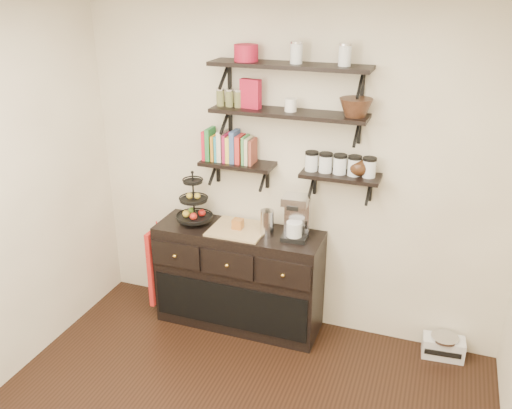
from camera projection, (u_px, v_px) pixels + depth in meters
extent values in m
cube|color=white|center=(185.00, 8.00, 2.34)|extent=(3.50, 3.50, 0.02)
cube|color=white|center=(292.00, 175.00, 4.38)|extent=(3.50, 0.02, 2.70)
cube|color=black|center=(289.00, 65.00, 3.92)|extent=(1.20, 0.27, 0.03)
cube|color=black|center=(230.00, 75.00, 4.23)|extent=(0.02, 0.03, 0.20)
cube|color=black|center=(363.00, 83.00, 3.90)|extent=(0.02, 0.03, 0.20)
cube|color=black|center=(288.00, 113.00, 4.05)|extent=(1.20, 0.27, 0.03)
cube|color=black|center=(230.00, 119.00, 4.36)|extent=(0.02, 0.03, 0.20)
cube|color=black|center=(359.00, 130.00, 4.04)|extent=(0.02, 0.03, 0.20)
cube|color=black|center=(237.00, 164.00, 4.37)|extent=(0.60, 0.25, 0.03)
cube|color=black|center=(218.00, 170.00, 4.57)|extent=(0.02, 0.03, 0.20)
cube|color=black|center=(268.00, 176.00, 4.44)|extent=(0.03, 0.03, 0.20)
cube|color=black|center=(340.00, 176.00, 4.10)|extent=(0.60, 0.25, 0.03)
cube|color=black|center=(315.00, 182.00, 4.31)|extent=(0.03, 0.03, 0.20)
cube|color=black|center=(371.00, 188.00, 4.17)|extent=(0.02, 0.03, 0.20)
cube|color=red|center=(208.00, 147.00, 4.41)|extent=(0.02, 0.15, 0.20)
cube|color=#297B3B|center=(212.00, 145.00, 4.39)|extent=(0.03, 0.15, 0.24)
cube|color=#C57E20|center=(216.00, 147.00, 4.38)|extent=(0.04, 0.15, 0.21)
cube|color=teal|center=(220.00, 145.00, 4.36)|extent=(0.03, 0.15, 0.25)
cube|color=beige|center=(224.00, 147.00, 4.36)|extent=(0.03, 0.15, 0.22)
cube|color=#AE1B4C|center=(229.00, 145.00, 4.34)|extent=(0.04, 0.15, 0.26)
cube|color=yellow|center=(233.00, 148.00, 4.33)|extent=(0.03, 0.15, 0.23)
cube|color=#3B578F|center=(237.00, 150.00, 4.33)|extent=(0.03, 0.15, 0.20)
cube|color=red|center=(242.00, 148.00, 4.31)|extent=(0.04, 0.15, 0.24)
cube|color=#459350|center=(247.00, 150.00, 4.30)|extent=(0.03, 0.15, 0.21)
cube|color=#C6BD93|center=(251.00, 148.00, 4.28)|extent=(0.03, 0.15, 0.25)
cube|color=brown|center=(255.00, 151.00, 4.28)|extent=(0.02, 0.15, 0.22)
cylinder|color=silver|center=(311.00, 162.00, 4.15)|extent=(0.10, 0.10, 0.13)
cylinder|color=silver|center=(326.00, 164.00, 4.11)|extent=(0.10, 0.10, 0.13)
cylinder|color=silver|center=(340.00, 165.00, 4.08)|extent=(0.10, 0.10, 0.13)
cylinder|color=silver|center=(354.00, 167.00, 4.04)|extent=(0.10, 0.10, 0.13)
cylinder|color=silver|center=(369.00, 169.00, 4.01)|extent=(0.10, 0.10, 0.13)
cube|color=black|center=(239.00, 277.00, 4.64)|extent=(1.40, 0.45, 0.90)
cube|color=tan|center=(238.00, 229.00, 4.46)|extent=(0.45, 0.41, 0.02)
sphere|color=gold|center=(175.00, 256.00, 4.46)|extent=(0.04, 0.04, 0.04)
sphere|color=gold|center=(227.00, 266.00, 4.32)|extent=(0.04, 0.04, 0.04)
sphere|color=gold|center=(283.00, 276.00, 4.17)|extent=(0.04, 0.04, 0.04)
cylinder|color=black|center=(194.00, 199.00, 4.50)|extent=(0.01, 0.01, 0.45)
cylinder|color=black|center=(194.00, 217.00, 4.57)|extent=(0.30, 0.30, 0.01)
cylinder|color=black|center=(194.00, 200.00, 4.50)|extent=(0.23, 0.23, 0.02)
cylinder|color=black|center=(193.00, 182.00, 4.44)|extent=(0.16, 0.16, 0.02)
sphere|color=#B21914|center=(202.00, 213.00, 4.57)|extent=(0.06, 0.06, 0.06)
sphere|color=gold|center=(190.00, 196.00, 4.50)|extent=(0.05, 0.05, 0.05)
cube|color=#A05C25|center=(238.00, 224.00, 4.44)|extent=(0.08, 0.08, 0.08)
cube|color=black|center=(295.00, 237.00, 4.30)|extent=(0.21, 0.19, 0.04)
cube|color=silver|center=(297.00, 216.00, 4.30)|extent=(0.20, 0.09, 0.31)
cube|color=silver|center=(296.00, 200.00, 4.18)|extent=(0.21, 0.19, 0.06)
cylinder|color=silver|center=(294.00, 229.00, 4.26)|extent=(0.13, 0.13, 0.12)
cylinder|color=silver|center=(267.00, 223.00, 4.32)|extent=(0.11, 0.11, 0.22)
cube|color=red|center=(158.00, 264.00, 4.76)|extent=(0.04, 0.30, 0.69)
cube|color=silver|center=(443.00, 347.00, 4.33)|extent=(0.33, 0.19, 0.17)
cylinder|color=silver|center=(445.00, 337.00, 4.30)|extent=(0.23, 0.23, 0.02)
cube|color=black|center=(443.00, 354.00, 4.26)|extent=(0.28, 0.03, 0.04)
cube|color=#A2122C|center=(251.00, 94.00, 4.10)|extent=(0.17, 0.08, 0.22)
cylinder|color=white|center=(291.00, 105.00, 4.02)|extent=(0.09, 0.09, 0.10)
cylinder|color=#A2122C|center=(246.00, 53.00, 3.99)|extent=(0.18, 0.18, 0.12)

